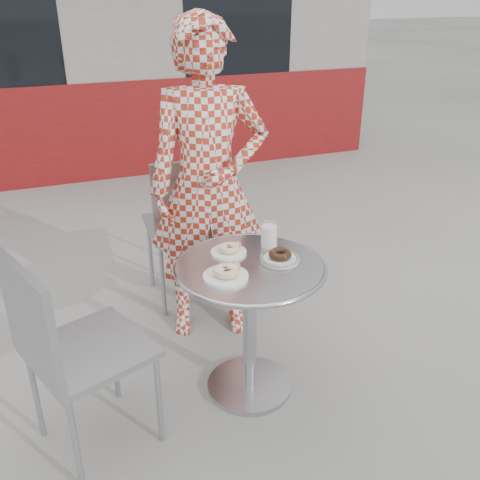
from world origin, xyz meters
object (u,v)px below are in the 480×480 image
object	(u,v)px
seated_person	(208,187)
plate_checker	(280,257)
plate_far	(229,250)
plate_near	(226,273)
milk_cup	(269,235)
bistro_table	(250,297)
chair_left	(92,388)
chair_far	(187,254)

from	to	relation	value
seated_person	plate_checker	world-z (taller)	seated_person
plate_far	plate_near	world-z (taller)	plate_near
plate_far	milk_cup	xyz separation A→B (m)	(0.20, -0.00, 0.04)
bistro_table	seated_person	bearing A→B (deg)	89.40
plate_far	seated_person	bearing A→B (deg)	83.31
plate_near	plate_checker	world-z (taller)	plate_near
plate_far	plate_near	xyz separation A→B (m)	(-0.09, -0.22, 0.00)
plate_far	plate_near	distance (m)	0.23
milk_cup	plate_checker	bearing A→B (deg)	-93.88
bistro_table	plate_checker	world-z (taller)	plate_checker
plate_checker	chair_left	bearing A→B (deg)	-175.75
bistro_table	chair_left	size ratio (longest dim) A/B	0.75
chair_left	plate_far	distance (m)	0.86
chair_left	milk_cup	distance (m)	1.06
bistro_table	chair_left	distance (m)	0.80
chair_far	plate_checker	distance (m)	1.09
bistro_table	plate_checker	xyz separation A→B (m)	(0.15, -0.00, 0.19)
chair_far	plate_near	bearing A→B (deg)	86.10
chair_far	plate_checker	world-z (taller)	chair_far
plate_far	milk_cup	distance (m)	0.21
milk_cup	chair_far	bearing A→B (deg)	102.35
chair_far	seated_person	world-z (taller)	seated_person
plate_checker	chair_far	bearing A→B (deg)	100.00
plate_checker	milk_cup	xyz separation A→B (m)	(0.01, 0.15, 0.05)
plate_near	plate_checker	bearing A→B (deg)	12.43
chair_left	bistro_table	bearing A→B (deg)	-104.80
chair_left	plate_checker	size ratio (longest dim) A/B	5.13
plate_near	milk_cup	world-z (taller)	milk_cup
chair_far	seated_person	size ratio (longest dim) A/B	0.56
chair_far	plate_near	world-z (taller)	chair_far
plate_near	milk_cup	size ratio (longest dim) A/B	1.53
bistro_table	chair_far	xyz separation A→B (m)	(-0.03, 0.99, -0.23)
bistro_table	plate_near	xyz separation A→B (m)	(-0.14, -0.07, 0.19)
plate_far	plate_checker	size ratio (longest dim) A/B	0.91
chair_far	chair_left	size ratio (longest dim) A/B	1.03
chair_far	plate_near	size ratio (longest dim) A/B	4.95
plate_far	bistro_table	bearing A→B (deg)	-71.98
milk_cup	plate_far	bearing A→B (deg)	178.64
chair_far	chair_left	world-z (taller)	chair_far
chair_left	seated_person	bearing A→B (deg)	-68.57
chair_far	seated_person	distance (m)	0.69
bistro_table	seated_person	size ratio (longest dim) A/B	0.40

